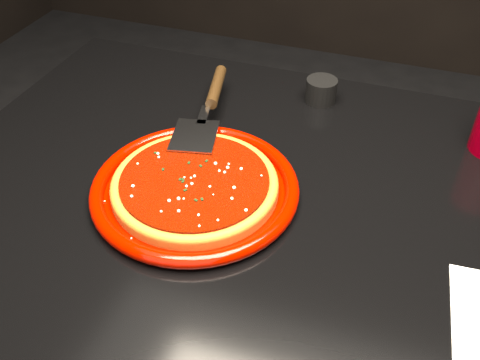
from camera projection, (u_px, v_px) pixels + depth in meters
name	position (u px, v px, depth m)	size (l,w,h in m)	color
table	(294.00, 359.00, 1.01)	(1.20, 0.80, 0.75)	black
plate	(195.00, 188.00, 0.79)	(0.31, 0.31, 0.02)	#7D0700
pizza_crust	(195.00, 186.00, 0.79)	(0.25, 0.25, 0.01)	#90561A
pizza_crust_rim	(195.00, 183.00, 0.78)	(0.25, 0.25, 0.02)	#90561A
pizza_sauce	(195.00, 181.00, 0.78)	(0.22, 0.22, 0.01)	#730E00
parmesan_dusting	(194.00, 178.00, 0.78)	(0.21, 0.21, 0.01)	beige
basil_flecks	(194.00, 178.00, 0.78)	(0.19, 0.19, 0.00)	black
pizza_server	(207.00, 107.00, 0.91)	(0.08, 0.30, 0.02)	silver
ramekin	(321.00, 90.00, 0.98)	(0.06, 0.06, 0.04)	black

